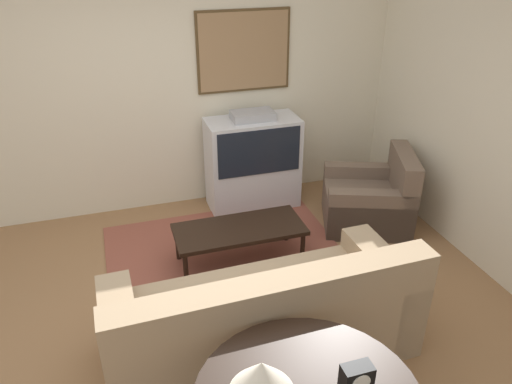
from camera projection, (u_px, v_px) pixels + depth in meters
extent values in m
plane|color=#8E6642|center=(208.00, 322.00, 4.03)|extent=(12.00, 12.00, 0.00)
cube|color=beige|center=(158.00, 88.00, 5.20)|extent=(12.00, 0.06, 2.70)
cube|color=#4C381E|center=(244.00, 51.00, 5.25)|extent=(1.01, 0.03, 0.85)
cube|color=#93704C|center=(244.00, 51.00, 5.24)|extent=(0.96, 0.01, 0.80)
cube|color=brown|center=(227.00, 259.00, 4.80)|extent=(2.24, 1.86, 0.01)
cube|color=silver|center=(253.00, 186.00, 5.67)|extent=(1.00, 0.48, 0.46)
cube|color=silver|center=(253.00, 144.00, 5.43)|extent=(1.00, 0.48, 0.57)
cube|color=black|center=(259.00, 153.00, 5.22)|extent=(0.90, 0.01, 0.50)
cube|color=#9E9EA3|center=(253.00, 115.00, 5.28)|extent=(0.45, 0.26, 0.09)
cube|color=#9E8466|center=(261.00, 325.00, 3.67)|extent=(2.23, 0.96, 0.47)
cube|color=#9E8466|center=(279.00, 307.00, 3.17)|extent=(2.21, 0.27, 0.43)
cube|color=#9E8466|center=(379.00, 289.00, 3.91)|extent=(0.26, 0.91, 0.63)
cube|color=#9E8466|center=(123.00, 349.00, 3.35)|extent=(0.26, 0.91, 0.63)
cube|color=#715F49|center=(339.00, 284.00, 3.45)|extent=(0.36, 0.13, 0.34)
cube|color=#715F49|center=(199.00, 316.00, 3.16)|extent=(0.36, 0.13, 0.34)
cube|color=brown|center=(366.00, 206.00, 5.32)|extent=(1.10, 1.06, 0.40)
cube|color=brown|center=(404.00, 173.00, 5.11)|extent=(0.45, 0.81, 0.41)
cube|color=brown|center=(363.00, 187.00, 5.57)|extent=(0.87, 0.46, 0.54)
cube|color=brown|center=(371.00, 216.00, 5.00)|extent=(0.87, 0.46, 0.54)
cube|color=black|center=(239.00, 229.00, 4.60)|extent=(1.20, 0.52, 0.04)
cylinder|color=black|center=(186.00, 270.00, 4.36)|extent=(0.04, 0.04, 0.35)
cylinder|color=black|center=(303.00, 249.00, 4.65)|extent=(0.04, 0.04, 0.35)
cylinder|color=black|center=(178.00, 244.00, 4.72)|extent=(0.04, 0.04, 0.35)
cylinder|color=black|center=(286.00, 226.00, 5.01)|extent=(0.04, 0.04, 0.35)
cone|color=silver|center=(262.00, 378.00, 2.27)|extent=(0.31, 0.31, 0.19)
cube|color=black|center=(356.00, 381.00, 2.49)|extent=(0.16, 0.09, 0.19)
cylinder|color=white|center=(361.00, 383.00, 2.43)|extent=(0.10, 0.01, 0.10)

